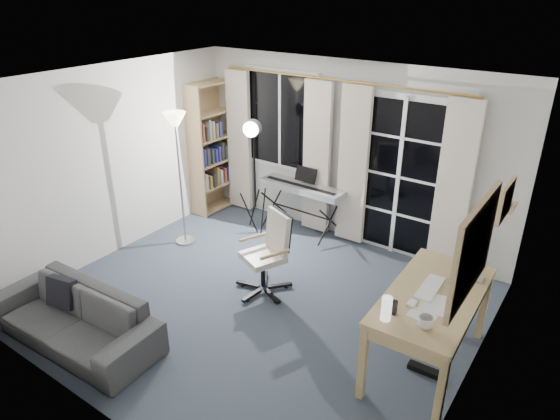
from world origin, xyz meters
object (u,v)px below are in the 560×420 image
object	(u,v)px
bookshelf	(214,149)
desk	(433,303)
studio_light	(253,142)
keyboard_piano	(302,189)
monitor	(477,249)
torchiere_lamp	(177,140)
sofa	(72,310)
office_chair	(271,246)
mug	(426,321)

from	to	relation	value
bookshelf	desk	world-z (taller)	bookshelf
studio_light	desk	xyz separation A→B (m)	(2.94, -1.23, -0.65)
keyboard_piano	desk	size ratio (longest dim) A/B	0.83
desk	monitor	xyz separation A→B (m)	(0.20, 0.45, 0.40)
torchiere_lamp	sofa	size ratio (longest dim) A/B	0.97
torchiere_lamp	monitor	bearing A→B (deg)	-0.13
bookshelf	office_chair	xyz separation A→B (m)	(2.09, -1.40, -0.37)
bookshelf	mug	world-z (taller)	bookshelf
sofa	desk	bearing A→B (deg)	26.81
studio_light	mug	distance (m)	3.53
bookshelf	studio_light	bearing A→B (deg)	-19.07
keyboard_piano	office_chair	size ratio (longest dim) A/B	1.30
monitor	mug	xyz separation A→B (m)	(-0.10, -0.95, -0.23)
torchiere_lamp	studio_light	distance (m)	0.99
studio_light	sofa	size ratio (longest dim) A/B	0.90
bookshelf	mug	size ratio (longest dim) A/B	15.20
keyboard_piano	sofa	world-z (taller)	keyboard_piano
office_chair	mug	world-z (taller)	office_chair
torchiere_lamp	desk	world-z (taller)	torchiere_lamp
torchiere_lamp	studio_light	xyz separation A→B (m)	(0.61, 0.77, -0.11)
studio_light	torchiere_lamp	bearing A→B (deg)	-146.53
keyboard_piano	monitor	size ratio (longest dim) A/B	2.18
office_chair	monitor	world-z (taller)	monitor
bookshelf	sofa	world-z (taller)	bookshelf
keyboard_piano	office_chair	world-z (taller)	office_chair
desk	mug	world-z (taller)	mug
keyboard_piano	desk	world-z (taller)	keyboard_piano
bookshelf	office_chair	distance (m)	2.55
bookshelf	office_chair	world-z (taller)	bookshelf
bookshelf	monitor	size ratio (longest dim) A/B	3.46
office_chair	desk	bearing A→B (deg)	16.64
keyboard_piano	bookshelf	bearing A→B (deg)	-179.30
monitor	torchiere_lamp	bearing A→B (deg)	178.36
office_chair	torchiere_lamp	bearing A→B (deg)	-165.38
studio_light	mug	xyz separation A→B (m)	(3.04, -1.73, -0.48)
studio_light	monitor	size ratio (longest dim) A/B	2.93
studio_light	mug	size ratio (longest dim) A/B	12.90
office_chair	studio_light	bearing A→B (deg)	158.48
office_chair	desk	world-z (taller)	office_chair
keyboard_piano	monitor	distance (m)	2.87
torchiere_lamp	sofa	world-z (taller)	torchiere_lamp
bookshelf	desk	distance (m)	4.33
studio_light	office_chair	xyz separation A→B (m)	(1.03, -1.01, -0.78)
torchiere_lamp	office_chair	distance (m)	1.88
office_chair	mug	size ratio (longest dim) A/B	7.39
bookshelf	studio_light	world-z (taller)	bookshelf
monitor	sofa	world-z (taller)	monitor
studio_light	sofa	distance (m)	3.04
mug	torchiere_lamp	bearing A→B (deg)	165.28
keyboard_piano	desk	xyz separation A→B (m)	(2.40, -1.60, 0.02)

